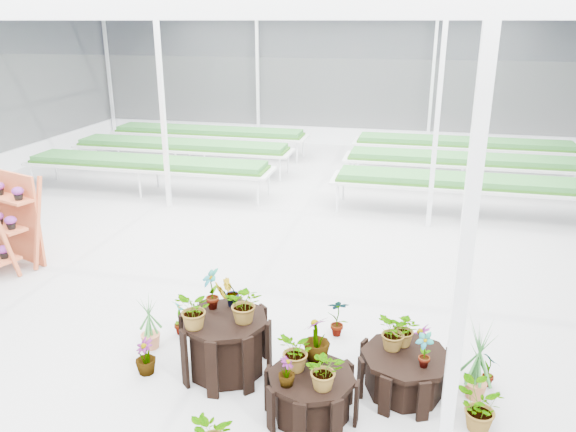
# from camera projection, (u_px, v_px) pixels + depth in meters

# --- Properties ---
(ground_plane) EXTENTS (24.00, 24.00, 0.00)m
(ground_plane) POSITION_uv_depth(u_px,v_px,m) (238.00, 295.00, 9.06)
(ground_plane) COLOR gray
(ground_plane) RESTS_ON ground
(greenhouse_shell) EXTENTS (18.00, 24.00, 4.50)m
(greenhouse_shell) POSITION_uv_depth(u_px,v_px,m) (234.00, 159.00, 8.31)
(greenhouse_shell) COLOR white
(greenhouse_shell) RESTS_ON ground
(steel_frame) EXTENTS (18.00, 24.00, 4.50)m
(steel_frame) POSITION_uv_depth(u_px,v_px,m) (234.00, 159.00, 8.31)
(steel_frame) COLOR silver
(steel_frame) RESTS_ON ground
(nursery_benches) EXTENTS (16.00, 7.00, 0.84)m
(nursery_benches) POSITION_uv_depth(u_px,v_px,m) (317.00, 165.00, 15.54)
(nursery_benches) COLOR silver
(nursery_benches) RESTS_ON ground
(plinth_tall) EXTENTS (1.15, 1.15, 0.76)m
(plinth_tall) POSITION_uv_depth(u_px,v_px,m) (226.00, 345.00, 6.99)
(plinth_tall) COLOR black
(plinth_tall) RESTS_ON ground
(plinth_mid) EXTENTS (1.06, 1.06, 0.53)m
(plinth_mid) POSITION_uv_depth(u_px,v_px,m) (311.00, 396.00, 6.22)
(plinth_mid) COLOR black
(plinth_mid) RESTS_ON ground
(plinth_low) EXTENTS (1.45, 1.45, 0.50)m
(plinth_low) POSITION_uv_depth(u_px,v_px,m) (405.00, 373.00, 6.65)
(plinth_low) COLOR black
(plinth_low) RESTS_ON ground
(nursery_plants) EXTENTS (4.70, 3.12, 1.30)m
(nursery_plants) POSITION_uv_depth(u_px,v_px,m) (311.00, 347.00, 6.62)
(nursery_plants) COLOR #2C682D
(nursery_plants) RESTS_ON ground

